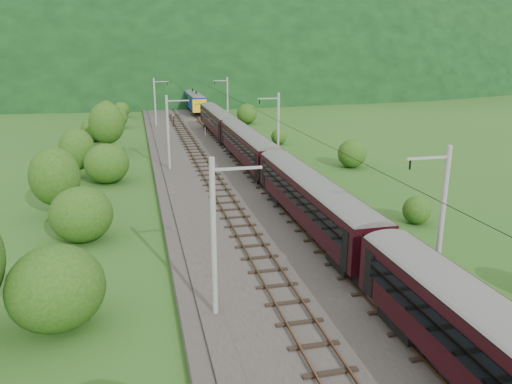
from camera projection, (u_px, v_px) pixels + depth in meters
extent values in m
plane|color=#275219|center=(331.00, 304.00, 26.61)|extent=(600.00, 600.00, 0.00)
cube|color=#38332D|center=(279.00, 235.00, 35.91)|extent=(14.00, 220.00, 0.30)
cube|color=brown|center=(236.00, 234.00, 35.11)|extent=(0.08, 220.00, 0.15)
cube|color=brown|center=(256.00, 233.00, 35.43)|extent=(0.08, 220.00, 0.15)
cube|color=black|center=(246.00, 235.00, 35.31)|extent=(2.40, 220.00, 0.12)
cube|color=brown|center=(301.00, 229.00, 36.19)|extent=(0.08, 220.00, 0.15)
cube|color=brown|center=(320.00, 227.00, 36.51)|extent=(0.08, 220.00, 0.15)
cube|color=black|center=(310.00, 230.00, 36.39)|extent=(2.40, 220.00, 0.12)
cylinder|color=gray|center=(214.00, 238.00, 24.02)|extent=(0.28, 0.28, 8.00)
cube|color=gray|center=(237.00, 169.00, 23.34)|extent=(2.40, 0.12, 0.12)
cylinder|color=black|center=(258.00, 174.00, 23.65)|extent=(0.10, 0.10, 0.50)
cylinder|color=gray|center=(168.00, 133.00, 53.90)|extent=(0.28, 0.28, 8.00)
cube|color=gray|center=(178.00, 101.00, 53.22)|extent=(2.40, 0.12, 0.12)
cylinder|color=black|center=(187.00, 103.00, 53.53)|extent=(0.10, 0.10, 0.50)
cylinder|color=gray|center=(155.00, 102.00, 83.78)|extent=(0.28, 0.28, 8.00)
cube|color=gray|center=(161.00, 82.00, 83.11)|extent=(2.40, 0.12, 0.12)
cylinder|color=black|center=(167.00, 83.00, 83.41)|extent=(0.10, 0.10, 0.50)
cylinder|color=gray|center=(149.00, 88.00, 113.67)|extent=(0.28, 0.28, 8.00)
cube|color=gray|center=(153.00, 73.00, 112.99)|extent=(2.40, 0.12, 0.12)
cylinder|color=black|center=(158.00, 74.00, 113.30)|extent=(0.10, 0.10, 0.50)
cylinder|color=gray|center=(145.00, 80.00, 143.55)|extent=(0.28, 0.28, 8.00)
cube|color=gray|center=(149.00, 67.00, 142.87)|extent=(2.40, 0.12, 0.12)
cylinder|color=black|center=(152.00, 68.00, 143.18)|extent=(0.10, 0.10, 0.50)
cylinder|color=gray|center=(442.00, 219.00, 26.80)|extent=(0.28, 0.28, 8.00)
cube|color=gray|center=(428.00, 158.00, 25.59)|extent=(2.40, 0.12, 0.12)
cylinder|color=black|center=(410.00, 165.00, 25.45)|extent=(0.10, 0.10, 0.50)
cylinder|color=gray|center=(278.00, 128.00, 56.69)|extent=(0.28, 0.28, 8.00)
cube|color=gray|center=(268.00, 99.00, 55.47)|extent=(2.40, 0.12, 0.12)
cylinder|color=black|center=(260.00, 101.00, 55.33)|extent=(0.10, 0.10, 0.50)
cylinder|color=gray|center=(228.00, 101.00, 86.57)|extent=(0.28, 0.28, 8.00)
cube|color=gray|center=(220.00, 81.00, 85.35)|extent=(2.40, 0.12, 0.12)
cylinder|color=black|center=(215.00, 83.00, 85.21)|extent=(0.10, 0.10, 0.50)
cylinder|color=gray|center=(203.00, 87.00, 116.45)|extent=(0.28, 0.28, 8.00)
cube|color=gray|center=(197.00, 72.00, 115.23)|extent=(2.40, 0.12, 0.12)
cylinder|color=black|center=(193.00, 73.00, 115.09)|extent=(0.10, 0.10, 0.50)
cylinder|color=gray|center=(188.00, 79.00, 146.33)|extent=(0.28, 0.28, 8.00)
cube|color=gray|center=(184.00, 67.00, 145.12)|extent=(2.40, 0.12, 0.12)
cylinder|color=black|center=(180.00, 68.00, 144.97)|extent=(0.10, 0.10, 0.50)
cylinder|color=black|center=(246.00, 141.00, 33.43)|extent=(0.03, 198.00, 0.03)
cylinder|color=black|center=(313.00, 138.00, 34.51)|extent=(0.03, 198.00, 0.03)
ellipsoid|color=black|center=(151.00, 73.00, 269.40)|extent=(504.00, 360.00, 244.00)
cube|color=black|center=(494.00, 378.00, 15.84)|extent=(0.05, 17.44, 1.04)
cube|color=black|center=(411.00, 320.00, 23.19)|extent=(1.98, 2.88, 0.81)
cube|color=black|center=(312.00, 199.00, 35.69)|extent=(2.61, 19.82, 2.70)
cylinder|color=slate|center=(312.00, 182.00, 35.35)|extent=(2.61, 19.72, 2.61)
cube|color=black|center=(294.00, 196.00, 35.30)|extent=(0.05, 17.44, 1.04)
cube|color=black|center=(329.00, 193.00, 35.89)|extent=(0.05, 17.44, 1.04)
cube|color=black|center=(350.00, 260.00, 29.70)|extent=(1.98, 2.88, 0.81)
cube|color=black|center=(284.00, 195.00, 42.65)|extent=(1.98, 2.88, 0.81)
cube|color=black|center=(248.00, 145.00, 55.15)|extent=(2.61, 19.82, 2.70)
cylinder|color=slate|center=(248.00, 135.00, 54.81)|extent=(2.61, 19.72, 2.61)
cube|color=black|center=(236.00, 143.00, 54.76)|extent=(0.05, 17.44, 1.04)
cube|color=black|center=(260.00, 142.00, 55.35)|extent=(0.05, 17.44, 1.04)
cube|color=black|center=(263.00, 176.00, 49.16)|extent=(1.98, 2.88, 0.81)
cube|color=black|center=(236.00, 149.00, 62.11)|extent=(1.98, 2.88, 0.81)
cube|color=black|center=(218.00, 120.00, 74.60)|extent=(2.61, 19.82, 2.70)
cylinder|color=slate|center=(217.00, 112.00, 74.26)|extent=(2.61, 19.72, 2.61)
cube|color=black|center=(209.00, 118.00, 74.22)|extent=(0.05, 17.44, 1.04)
cube|color=black|center=(226.00, 118.00, 74.81)|extent=(0.05, 17.44, 1.04)
cube|color=black|center=(226.00, 140.00, 68.62)|extent=(1.98, 2.88, 0.81)
cube|color=black|center=(211.00, 125.00, 81.57)|extent=(1.98, 2.88, 0.81)
cube|color=navy|center=(195.00, 101.00, 101.63)|extent=(2.61, 16.21, 2.70)
cylinder|color=slate|center=(194.00, 95.00, 101.29)|extent=(2.61, 16.13, 2.61)
cube|color=black|center=(188.00, 99.00, 101.24)|extent=(0.05, 14.27, 1.04)
cube|color=black|center=(201.00, 99.00, 101.84)|extent=(0.05, 14.27, 1.04)
cube|color=black|center=(198.00, 113.00, 96.82)|extent=(1.98, 2.88, 0.81)
cube|color=black|center=(192.00, 106.00, 107.42)|extent=(1.98, 2.88, 0.81)
cube|color=yellow|center=(190.00, 98.00, 109.07)|extent=(2.66, 0.50, 2.43)
cube|color=yellow|center=(200.00, 106.00, 94.30)|extent=(2.66, 0.50, 2.43)
cube|color=black|center=(193.00, 90.00, 103.92)|extent=(0.08, 1.60, 0.81)
cylinder|color=red|center=(196.00, 124.00, 81.12)|extent=(0.18, 0.18, 1.67)
cylinder|color=red|center=(205.00, 133.00, 73.91)|extent=(0.16, 0.16, 1.47)
cylinder|color=black|center=(173.00, 121.00, 84.69)|extent=(0.13, 0.13, 1.79)
sphere|color=red|center=(173.00, 115.00, 84.43)|extent=(0.21, 0.21, 0.21)
ellipsoid|color=#1C4512|center=(56.00, 288.00, 23.86)|extent=(4.62, 4.62, 4.16)
ellipsoid|color=#1C4512|center=(81.00, 214.00, 34.77)|extent=(4.35, 4.35, 3.91)
ellipsoid|color=#1C4512|center=(107.00, 164.00, 49.85)|extent=(4.44, 4.44, 4.00)
ellipsoid|color=#1C4512|center=(117.00, 151.00, 61.86)|extent=(1.89, 1.89, 1.70)
ellipsoid|color=#1C4512|center=(95.00, 129.00, 72.32)|extent=(3.94, 3.94, 3.55)
ellipsoid|color=#1C4512|center=(116.00, 118.00, 84.01)|extent=(3.93, 3.93, 3.54)
ellipsoid|color=#1C4512|center=(121.00, 110.00, 97.63)|extent=(3.29, 3.29, 2.96)
ellipsoid|color=#1C4512|center=(117.00, 105.00, 108.18)|extent=(2.43, 2.43, 2.19)
cylinder|color=black|center=(57.00, 198.00, 40.12)|extent=(0.24, 0.24, 3.07)
ellipsoid|color=#1C4512|center=(55.00, 176.00, 39.63)|extent=(3.95, 3.95, 4.74)
cylinder|color=black|center=(78.00, 164.00, 52.09)|extent=(0.24, 0.24, 2.82)
ellipsoid|color=#1C4512|center=(77.00, 149.00, 51.64)|extent=(3.63, 3.63, 4.36)
cylinder|color=black|center=(108.00, 138.00, 65.14)|extent=(0.24, 0.24, 3.51)
ellipsoid|color=#1C4512|center=(107.00, 123.00, 64.58)|extent=(4.52, 4.52, 5.42)
cylinder|color=black|center=(107.00, 121.00, 83.71)|extent=(0.24, 0.24, 2.55)
ellipsoid|color=#1C4512|center=(107.00, 112.00, 83.30)|extent=(3.28, 3.28, 3.94)
ellipsoid|color=#1C4512|center=(417.00, 211.00, 38.48)|extent=(2.19, 2.19, 1.97)
ellipsoid|color=#1C4512|center=(352.00, 155.00, 56.43)|extent=(3.21, 3.21, 2.89)
ellipsoid|color=#1C4512|center=(279.00, 137.00, 70.23)|extent=(2.20, 2.20, 1.98)
ellipsoid|color=#1C4512|center=(247.00, 115.00, 88.83)|extent=(3.60, 3.60, 3.24)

